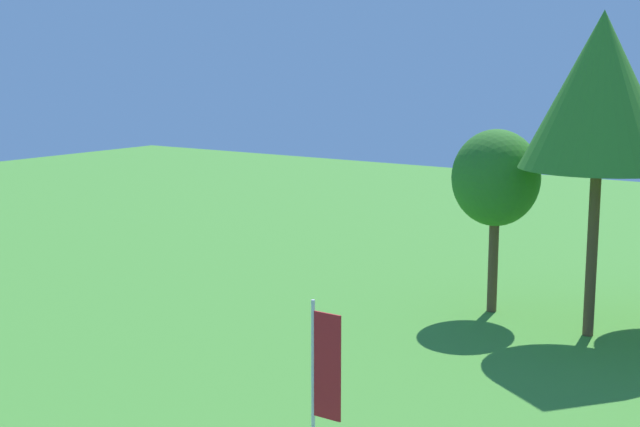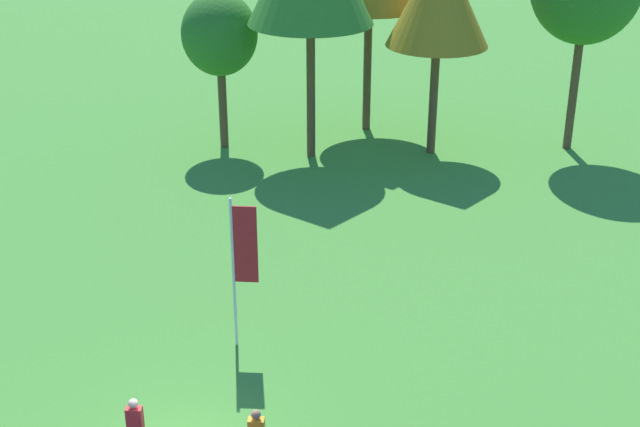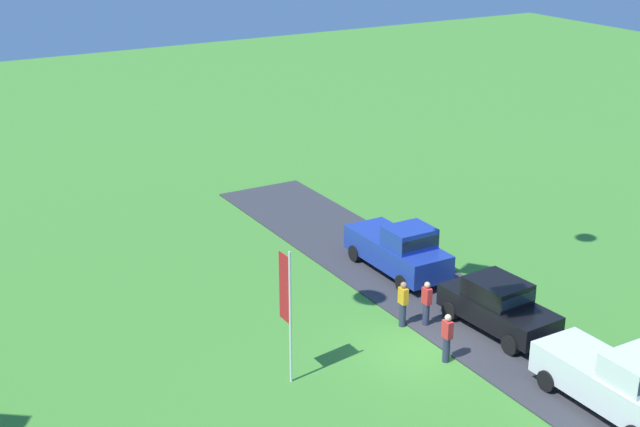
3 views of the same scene
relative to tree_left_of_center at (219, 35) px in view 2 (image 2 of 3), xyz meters
The scene contains 2 objects.
tree_left_of_center is the anchor object (origin of this frame).
flag_banner 16.17m from the tree_left_of_center, 78.42° to the right, with size 0.71×0.08×4.43m.
Camera 2 is at (4.36, -15.98, 13.59)m, focal length 50.00 mm.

